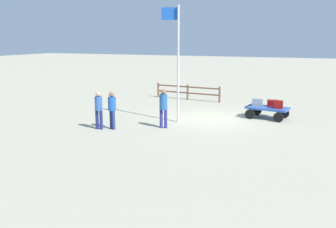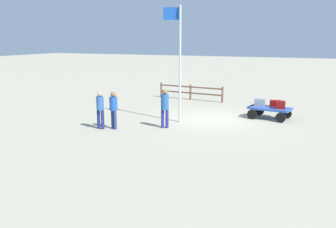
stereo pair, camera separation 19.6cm
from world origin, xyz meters
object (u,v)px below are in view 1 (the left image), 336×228
at_px(worker_supervisor, 99,108).
at_px(luggage_cart, 267,110).
at_px(worker_trailing, 112,107).
at_px(suitcase_maroon, 257,102).
at_px(flagpole, 177,55).
at_px(suitcase_dark, 278,104).
at_px(suitcase_olive, 273,103).
at_px(worker_lead, 163,105).

bearing_deg(worker_supervisor, luggage_cart, -142.35).
bearing_deg(worker_trailing, suitcase_maroon, -138.25).
distance_m(worker_trailing, flagpole, 3.86).
distance_m(suitcase_dark, suitcase_olive, 0.61).
relative_size(luggage_cart, flagpole, 0.40).
xyz_separation_m(worker_lead, worker_supervisor, (2.52, 1.28, -0.07)).
bearing_deg(suitcase_dark, suitcase_maroon, -12.47).
bearing_deg(suitcase_olive, suitcase_maroon, 22.88).
bearing_deg(suitcase_maroon, luggage_cart, 168.43).
bearing_deg(worker_supervisor, worker_trailing, -156.36).
relative_size(suitcase_maroon, worker_trailing, 0.32).
bearing_deg(worker_lead, worker_supervisor, 26.98).
distance_m(suitcase_dark, suitcase_maroon, 1.05).
distance_m(suitcase_maroon, worker_trailing, 7.36).
xyz_separation_m(suitcase_olive, worker_supervisor, (6.76, 5.44, 0.23)).
bearing_deg(worker_supervisor, suitcase_dark, -145.16).
distance_m(worker_trailing, worker_supervisor, 0.58).
height_order(luggage_cart, suitcase_dark, suitcase_dark).
bearing_deg(worker_trailing, worker_lead, -152.15).
xyz_separation_m(luggage_cart, worker_supervisor, (6.52, 5.03, 0.53)).
relative_size(worker_lead, worker_trailing, 1.05).
height_order(suitcase_dark, worker_lead, worker_lead).
bearing_deg(flagpole, worker_lead, 86.30).
bearing_deg(suitcase_olive, worker_trailing, 39.93).
bearing_deg(suitcase_maroon, suitcase_olive, -157.12).
xyz_separation_m(suitcase_maroon, worker_lead, (3.50, 3.85, 0.26)).
relative_size(suitcase_olive, worker_supervisor, 0.36).
height_order(suitcase_olive, worker_lead, worker_lead).
relative_size(suitcase_dark, worker_supervisor, 0.30).
bearing_deg(suitcase_maroon, suitcase_dark, 167.53).
bearing_deg(suitcase_olive, flagpole, 33.92).
bearing_deg(worker_lead, luggage_cart, -136.87).
bearing_deg(suitcase_olive, luggage_cart, 60.37).
bearing_deg(worker_supervisor, flagpole, -134.52).
bearing_deg(flagpole, worker_trailing, 49.38).
height_order(suitcase_olive, suitcase_maroon, suitcase_maroon).
height_order(suitcase_maroon, worker_lead, worker_lead).
bearing_deg(flagpole, suitcase_dark, -153.09).
distance_m(suitcase_olive, worker_trailing, 8.12).
height_order(luggage_cart, suitcase_olive, suitcase_olive).
relative_size(worker_trailing, worker_supervisor, 0.99).
xyz_separation_m(suitcase_dark, suitcase_maroon, (1.02, -0.23, -0.00)).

